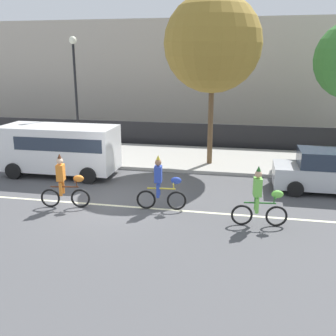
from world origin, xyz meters
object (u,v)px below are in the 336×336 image
(parade_cyclist_lime, at_px, (261,200))
(parked_car_silver, at_px, (328,172))
(parked_van_white, at_px, (61,147))
(street_lamp_post, at_px, (75,80))
(parade_cyclist_cobalt, at_px, (162,186))
(parade_cyclist_orange, at_px, (65,184))

(parade_cyclist_lime, height_order, parked_car_silver, parade_cyclist_lime)
(parked_van_white, relative_size, street_lamp_post, 0.85)
(parade_cyclist_cobalt, distance_m, street_lamp_post, 8.77)
(parade_cyclist_cobalt, xyz_separation_m, parked_van_white, (-5.21, 3.20, 0.44))
(parade_cyclist_lime, xyz_separation_m, street_lamp_post, (-8.86, 6.70, 3.15))
(parade_cyclist_orange, height_order, parade_cyclist_cobalt, same)
(parade_cyclist_lime, relative_size, street_lamp_post, 0.33)
(parade_cyclist_cobalt, bearing_deg, parade_cyclist_lime, -12.81)
(parade_cyclist_orange, relative_size, parade_cyclist_lime, 1.00)
(parade_cyclist_cobalt, distance_m, parked_van_white, 6.13)
(parked_van_white, bearing_deg, parade_cyclist_cobalt, -31.55)
(parked_car_silver, relative_size, street_lamp_post, 0.70)
(parade_cyclist_cobalt, relative_size, street_lamp_post, 0.33)
(parade_cyclist_cobalt, xyz_separation_m, parked_car_silver, (5.86, 3.11, -0.06))
(parade_cyclist_cobalt, relative_size, parade_cyclist_lime, 1.00)
(parade_cyclist_orange, xyz_separation_m, parade_cyclist_cobalt, (3.30, 0.48, 0.00))
(parked_van_white, height_order, parked_car_silver, parked_van_white)
(parked_car_silver, bearing_deg, parade_cyclist_orange, -158.58)
(parade_cyclist_orange, xyz_separation_m, parked_van_white, (-1.91, 3.68, 0.44))
(parked_van_white, bearing_deg, parade_cyclist_lime, -24.97)
(parked_car_silver, bearing_deg, parade_cyclist_cobalt, -152.02)
(parked_van_white, relative_size, parked_car_silver, 1.22)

